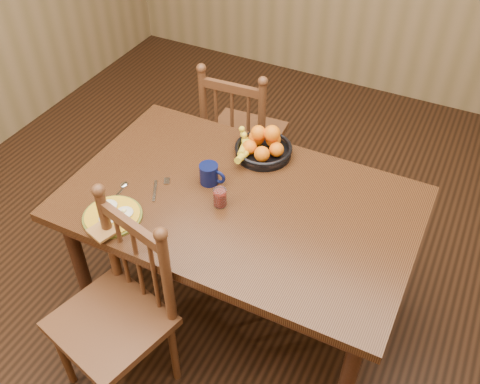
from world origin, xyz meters
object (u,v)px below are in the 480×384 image
at_px(chair_far, 242,135).
at_px(coffee_mug, 210,174).
at_px(chair_near, 117,314).
at_px(dining_table, 240,213).
at_px(breakfast_plate, 112,216).
at_px(fruit_bowl, 262,146).

relative_size(chair_far, coffee_mug, 7.28).
bearing_deg(chair_near, chair_far, 108.87).
xyz_separation_m(dining_table, chair_near, (-0.28, -0.63, -0.18)).
distance_m(dining_table, coffee_mug, 0.23).
distance_m(chair_far, breakfast_plate, 1.19).
distance_m(coffee_mug, fruit_bowl, 0.33).
height_order(breakfast_plate, fruit_bowl, fruit_bowl).
height_order(chair_near, breakfast_plate, chair_near).
height_order(dining_table, breakfast_plate, breakfast_plate).
bearing_deg(chair_near, breakfast_plate, 137.41).
xyz_separation_m(dining_table, chair_far, (-0.39, 0.80, -0.19)).
relative_size(dining_table, chair_near, 1.62).
bearing_deg(chair_near, fruit_bowl, 91.61).
relative_size(chair_far, breakfast_plate, 3.23).
bearing_deg(breakfast_plate, coffee_mug, 56.56).
bearing_deg(dining_table, chair_far, 115.84).
distance_m(chair_far, fruit_bowl, 0.64).
xyz_separation_m(dining_table, coffee_mug, (-0.18, 0.05, 0.14)).
xyz_separation_m(breakfast_plate, coffee_mug, (0.27, 0.41, 0.04)).
bearing_deg(chair_near, coffee_mug, 96.48).
height_order(dining_table, coffee_mug, coffee_mug).
height_order(breakfast_plate, coffee_mug, coffee_mug).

